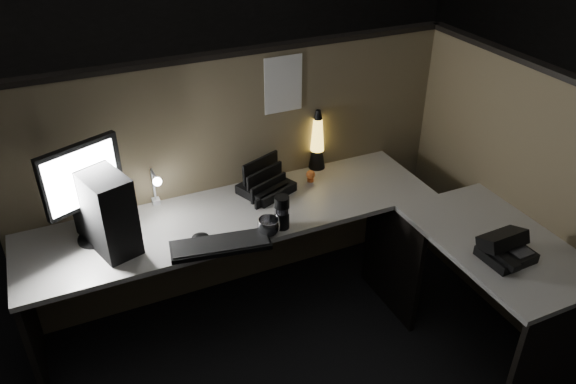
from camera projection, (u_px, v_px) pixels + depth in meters
name	position (u px, v px, depth m)	size (l,w,h in m)	color
floor	(304.00, 374.00, 3.05)	(6.00, 6.00, 0.00)	black
room_shell	(311.00, 93.00, 2.20)	(6.00, 6.00, 6.00)	silver
partition_back	(239.00, 177.00, 3.38)	(2.66, 0.06, 1.50)	brown
partition_right	(508.00, 195.00, 3.21)	(0.06, 1.66, 1.50)	brown
desk	(315.00, 255.00, 3.01)	(2.60, 1.60, 0.73)	#B1AFA8
pc_tower	(103.00, 208.00, 2.75)	(0.18, 0.40, 0.42)	black
monitor	(84.00, 184.00, 2.72)	(0.39, 0.20, 0.53)	black
keyboard	(220.00, 245.00, 2.81)	(0.50, 0.17, 0.02)	black
mouse	(200.00, 237.00, 2.87)	(0.09, 0.06, 0.03)	black
clip_lamp	(156.00, 188.00, 3.04)	(0.05, 0.19, 0.24)	silver
organizer	(265.00, 184.00, 3.26)	(0.34, 0.32, 0.21)	black
lava_lamp	(317.00, 144.00, 3.44)	(0.10, 0.10, 0.39)	black
travel_mug	(282.00, 212.00, 2.92)	(0.08, 0.08, 0.19)	black
steel_mug	(269.00, 227.00, 2.89)	(0.12, 0.12, 0.09)	silver
figurine	(311.00, 175.00, 3.35)	(0.05, 0.05, 0.05)	orange
pinned_paper	(283.00, 85.00, 3.16)	(0.23, 0.00, 0.33)	white
desk_phone	(505.00, 248.00, 2.72)	(0.24, 0.25, 0.14)	black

